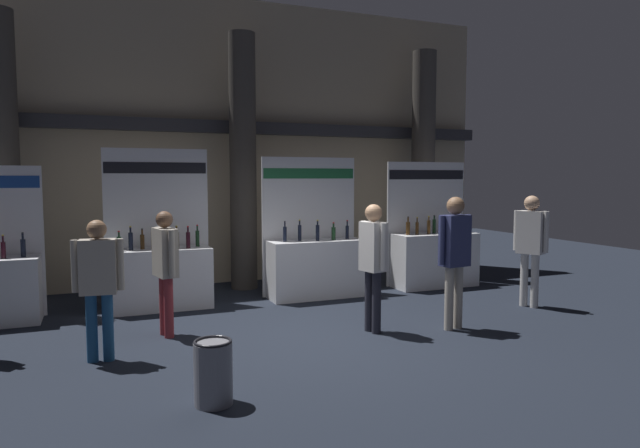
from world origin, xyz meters
TOP-DOWN VIEW (x-y plane):
  - ground_plane at (0.00, 0.00)m, footprint 24.00×24.00m
  - hall_colonnade at (0.00, 4.20)m, footprint 11.09×1.22m
  - exhibitor_booth_1 at (-1.66, 2.43)m, footprint 1.66×0.66m
  - exhibitor_booth_2 at (0.97, 2.30)m, footprint 1.76×0.66m
  - exhibitor_booth_3 at (3.45, 2.32)m, footprint 1.73×0.66m
  - trash_bin at (-1.63, -1.68)m, footprint 0.36×0.36m
  - visitor_0 at (-1.76, 0.77)m, footprint 0.31×0.59m
  - visitor_1 at (3.92, 0.27)m, footprint 0.39×0.52m
  - visitor_2 at (-2.59, 0.02)m, footprint 0.56×0.26m
  - visitor_3 at (1.97, -0.39)m, footprint 0.54×0.29m
  - visitor_5 at (0.86, -0.09)m, footprint 0.31×0.49m

SIDE VIEW (x-z plane):
  - ground_plane at x=0.00m, z-range 0.00..0.00m
  - trash_bin at x=-1.63m, z-range 0.00..0.61m
  - exhibitor_booth_2 at x=0.97m, z-range -0.62..1.85m
  - exhibitor_booth_3 at x=3.45m, z-range -0.58..1.82m
  - exhibitor_booth_1 at x=-1.66m, z-range -0.67..1.91m
  - visitor_2 at x=-2.59m, z-range 0.15..1.78m
  - visitor_0 at x=-1.76m, z-range 0.16..1.83m
  - visitor_5 at x=0.86m, z-range 0.17..1.91m
  - visitor_1 at x=3.92m, z-range 0.19..2.01m
  - visitor_3 at x=1.97m, z-range 0.19..2.04m
  - hall_colonnade at x=0.00m, z-range -0.07..5.53m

